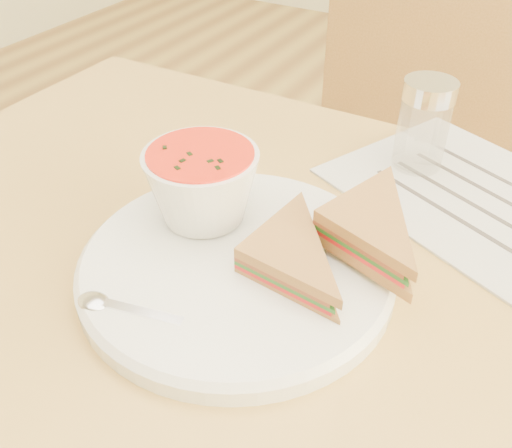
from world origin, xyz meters
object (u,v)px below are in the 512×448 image
Objects in this scene: plate at (236,267)px; condiment_shaker at (423,126)px; chair_far at (392,209)px; soup_bowl at (202,189)px.

plate is 0.29m from condiment_shaker.
chair_far is 8.26× the size of condiment_shaker.
plate is at bearing 81.66° from chair_far.
condiment_shaker is (0.15, 0.24, 0.00)m from soup_bowl.
soup_bowl is at bearing 148.59° from plate.
plate is 0.09m from soup_bowl.
plate is at bearing -107.91° from condiment_shaker.
chair_far is at bearing 106.54° from condiment_shaker.
soup_bowl is at bearing 75.23° from chair_far.
condiment_shaker is (0.09, 0.28, 0.05)m from plate.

